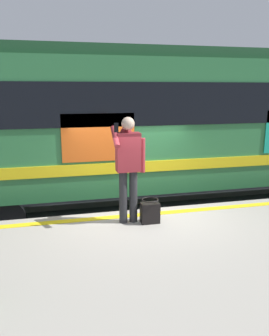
{
  "coord_description": "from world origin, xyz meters",
  "views": [
    {
      "loc": [
        1.53,
        6.0,
        3.25
      ],
      "look_at": [
        0.17,
        0.3,
        1.88
      ],
      "focal_mm": 36.11,
      "sensor_mm": 36.0,
      "label": 1
    }
  ],
  "objects": [
    {
      "name": "handbag",
      "position": [
        -0.01,
        0.69,
        1.18
      ],
      "size": [
        0.32,
        0.29,
        0.43
      ],
      "color": "black",
      "rests_on": "platform"
    },
    {
      "name": "safety_line",
      "position": [
        0.0,
        0.3,
        0.99
      ],
      "size": [
        12.62,
        0.16,
        0.01
      ],
      "primitive_type": "cube",
      "color": "yellow",
      "rests_on": "platform"
    },
    {
      "name": "train_carriage",
      "position": [
        -1.67,
        -2.35,
        2.53
      ],
      "size": [
        13.25,
        2.93,
        3.99
      ],
      "color": "#2D723F",
      "rests_on": "ground"
    },
    {
      "name": "track_rail_far",
      "position": [
        0.0,
        -3.07,
        0.08
      ],
      "size": [
        16.74,
        0.08,
        0.16
      ],
      "primitive_type": "cube",
      "color": "slate",
      "rests_on": "ground"
    },
    {
      "name": "passenger",
      "position": [
        0.34,
        0.56,
        2.07
      ],
      "size": [
        0.57,
        0.55,
        1.83
      ],
      "color": "#262628",
      "rests_on": "platform"
    },
    {
      "name": "ground_plane",
      "position": [
        0.0,
        0.0,
        0.0
      ],
      "size": [
        25.07,
        25.07,
        0.0
      ],
      "primitive_type": "plane",
      "color": "#3D3D3F"
    },
    {
      "name": "track_rail_near",
      "position": [
        0.0,
        -1.64,
        0.08
      ],
      "size": [
        16.74,
        0.08,
        0.16
      ],
      "primitive_type": "cube",
      "color": "slate",
      "rests_on": "ground"
    },
    {
      "name": "platform",
      "position": [
        0.0,
        2.33,
        0.49
      ],
      "size": [
        12.88,
        4.65,
        0.98
      ],
      "primitive_type": "cube",
      "color": "#9E998E",
      "rests_on": "ground"
    }
  ]
}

